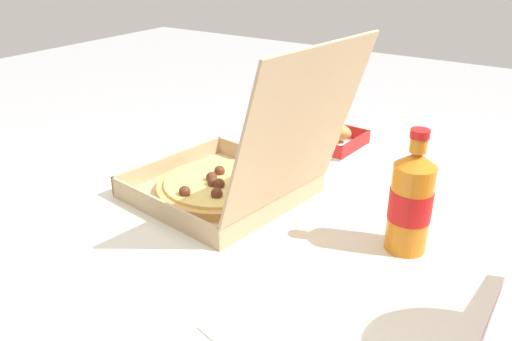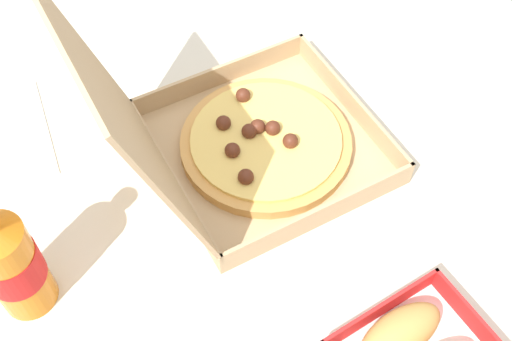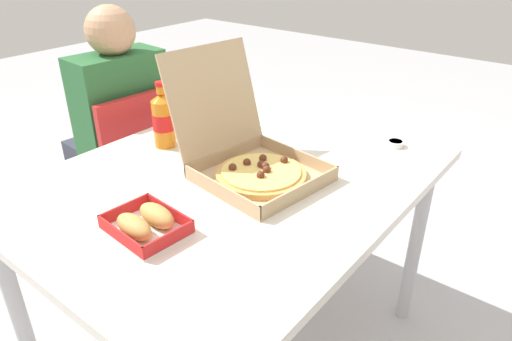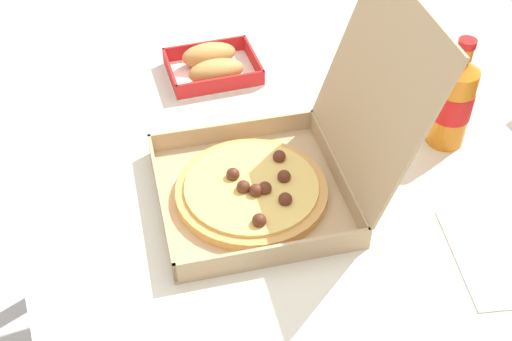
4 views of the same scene
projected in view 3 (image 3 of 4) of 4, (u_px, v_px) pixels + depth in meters
dining_table at (233, 196)px, 1.44m from camera, size 1.23×0.97×0.74m
chair at (130, 167)px, 2.02m from camera, size 0.43×0.43×0.83m
diner_person at (116, 119)px, 1.96m from camera, size 0.37×0.42×1.15m
pizza_box_open at (252, 160)px, 1.38m from camera, size 0.37×0.46×0.35m
bread_side_box at (146, 223)px, 1.13m from camera, size 0.16×0.20×0.06m
cola_bottle at (163, 120)px, 1.55m from camera, size 0.07×0.07×0.22m
paper_menu at (237, 126)px, 1.74m from camera, size 0.24×0.20×0.00m
dipping_sauce_cup at (395, 143)px, 1.58m from camera, size 0.06×0.06×0.02m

